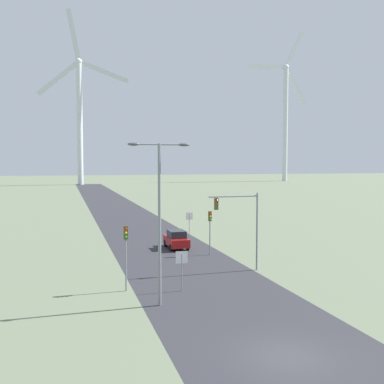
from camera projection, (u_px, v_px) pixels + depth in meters
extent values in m
plane|color=#667056|center=(287.00, 356.00, 19.80)|extent=(600.00, 600.00, 0.00)
cube|color=#2D2D33|center=(131.00, 221.00, 65.86)|extent=(10.00, 240.00, 0.01)
cylinder|color=gray|center=(160.00, 225.00, 26.48)|extent=(0.18, 0.18, 9.64)
cylinder|color=gray|center=(159.00, 144.00, 26.17)|extent=(3.00, 0.10, 0.10)
ellipsoid|color=#4C4C51|center=(134.00, 144.00, 25.76)|extent=(0.70, 0.32, 0.20)
ellipsoid|color=#4C4C51|center=(184.00, 145.00, 26.59)|extent=(0.70, 0.32, 0.20)
cylinder|color=gray|center=(182.00, 272.00, 29.71)|extent=(0.07, 0.07, 2.51)
cube|color=white|center=(182.00, 257.00, 29.63)|extent=(0.81, 0.01, 0.81)
cube|color=red|center=(182.00, 257.00, 29.64)|extent=(0.76, 0.02, 0.76)
cylinder|color=gray|center=(189.00, 226.00, 51.10)|extent=(0.07, 0.07, 2.69)
cube|color=white|center=(189.00, 216.00, 51.01)|extent=(0.81, 0.01, 0.81)
cube|color=red|center=(189.00, 216.00, 51.02)|extent=(0.76, 0.02, 0.76)
cylinder|color=gray|center=(126.00, 259.00, 29.69)|extent=(0.11, 0.11, 4.36)
cube|color=#4C511E|center=(126.00, 233.00, 29.58)|extent=(0.28, 0.24, 0.90)
sphere|color=red|center=(126.00, 229.00, 29.44)|extent=(0.16, 0.16, 0.16)
sphere|color=gold|center=(126.00, 233.00, 29.45)|extent=(0.16, 0.16, 0.16)
sphere|color=green|center=(126.00, 237.00, 29.47)|extent=(0.16, 0.16, 0.16)
cylinder|color=gray|center=(210.00, 233.00, 41.38)|extent=(0.11, 0.11, 4.07)
cube|color=#4C511E|center=(210.00, 216.00, 41.27)|extent=(0.28, 0.24, 0.90)
sphere|color=red|center=(210.00, 213.00, 41.13)|extent=(0.16, 0.16, 0.16)
sphere|color=gold|center=(210.00, 216.00, 41.15)|extent=(0.16, 0.16, 0.16)
sphere|color=green|center=(210.00, 219.00, 41.16)|extent=(0.16, 0.16, 0.16)
cylinder|color=gray|center=(257.00, 232.00, 35.48)|extent=(0.14, 0.14, 6.17)
cylinder|color=gray|center=(233.00, 196.00, 34.75)|extent=(4.02, 0.12, 0.12)
cube|color=#4C511E|center=(216.00, 204.00, 34.40)|extent=(0.28, 0.24, 0.90)
sphere|color=red|center=(217.00, 201.00, 34.25)|extent=(0.18, 0.18, 0.18)
cube|color=maroon|center=(176.00, 241.00, 44.67)|extent=(1.81, 4.10, 0.80)
cube|color=#1E2328|center=(177.00, 234.00, 44.48)|extent=(1.56, 2.10, 0.70)
cylinder|color=black|center=(165.00, 243.00, 45.69)|extent=(0.22, 0.66, 0.66)
cylinder|color=black|center=(181.00, 242.00, 46.14)|extent=(0.22, 0.66, 0.66)
cylinder|color=black|center=(171.00, 248.00, 43.25)|extent=(0.22, 0.66, 0.66)
cylinder|color=black|center=(188.00, 247.00, 43.70)|extent=(0.22, 0.66, 0.66)
cylinder|color=silver|center=(80.00, 124.00, 174.37)|extent=(2.20, 2.20, 47.54)
sphere|color=silver|center=(79.00, 62.00, 172.83)|extent=(2.60, 2.60, 2.60)
cube|color=silver|center=(58.00, 78.00, 171.49)|extent=(15.91, 1.30, 13.88)
cube|color=silver|center=(104.00, 72.00, 175.25)|extent=(18.82, 1.44, 8.21)
cube|color=silver|center=(73.00, 34.00, 171.76)|extent=(5.25, 0.76, 19.35)
cylinder|color=silver|center=(285.00, 125.00, 209.85)|extent=(2.20, 2.20, 52.87)
sphere|color=silver|center=(286.00, 67.00, 208.14)|extent=(2.60, 2.60, 2.60)
cube|color=silver|center=(296.00, 86.00, 210.48)|extent=(11.49, 1.27, 16.43)
cube|color=silver|center=(295.00, 49.00, 209.10)|extent=(10.01, 1.17, 17.19)
cube|color=silver|center=(267.00, 67.00, 204.85)|extent=(18.46, 1.73, 2.71)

